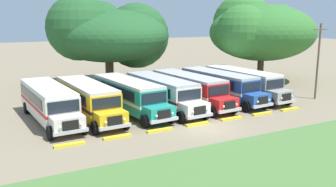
{
  "coord_description": "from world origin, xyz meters",
  "views": [
    {
      "loc": [
        -14.77,
        -21.8,
        8.14
      ],
      "look_at": [
        0.0,
        5.69,
        1.6
      ],
      "focal_mm": 38.82,
      "sensor_mm": 36.0,
      "label": 1
    }
  ],
  "objects": [
    {
      "name": "foreground_grass_strip",
      "position": [
        0.0,
        -7.49,
        0.0
      ],
      "size": [
        80.0,
        8.48,
        0.01
      ],
      "primitive_type": "cube",
      "color": "#4C7538",
      "rests_on": "ground_plane"
    },
    {
      "name": "utility_pole",
      "position": [
        15.65,
        3.02,
        4.05
      ],
      "size": [
        1.8,
        0.2,
        7.59
      ],
      "color": "brown",
      "rests_on": "ground_plane"
    },
    {
      "name": "curb_wheelstop_1",
      "position": [
        -6.56,
        0.89,
        0.07
      ],
      "size": [
        2.0,
        0.36,
        0.15
      ],
      "primitive_type": "cube",
      "color": "yellow",
      "rests_on": "ground_plane"
    },
    {
      "name": "curb_wheelstop_6",
      "position": [
        9.84,
        0.89,
        0.07
      ],
      "size": [
        2.0,
        0.36,
        0.15
      ],
      "primitive_type": "cube",
      "color": "yellow",
      "rests_on": "ground_plane"
    },
    {
      "name": "secondary_tree",
      "position": [
        18.02,
        14.58,
        6.52
      ],
      "size": [
        15.39,
        14.35,
        11.3
      ],
      "color": "brown",
      "rests_on": "ground_plane"
    },
    {
      "name": "curb_wheelstop_0",
      "position": [
        -9.84,
        0.89,
        0.07
      ],
      "size": [
        2.0,
        0.36,
        0.15
      ],
      "primitive_type": "cube",
      "color": "yellow",
      "rests_on": "ground_plane"
    },
    {
      "name": "curb_wheelstop_2",
      "position": [
        -3.28,
        0.89,
        0.07
      ],
      "size": [
        2.0,
        0.36,
        0.15
      ],
      "primitive_type": "cube",
      "color": "yellow",
      "rests_on": "ground_plane"
    },
    {
      "name": "parked_bus_slot_6",
      "position": [
        9.67,
        7.15,
        1.58
      ],
      "size": [
        3.09,
        10.89,
        2.82
      ],
      "rotation": [
        0.0,
        0.0,
        -1.53
      ],
      "color": "#9E9993",
      "rests_on": "ground_plane"
    },
    {
      "name": "parked_bus_slot_1",
      "position": [
        -6.75,
        7.24,
        1.58
      ],
      "size": [
        3.13,
        10.9,
        2.82
      ],
      "rotation": [
        0.0,
        0.0,
        -1.52
      ],
      "color": "yellow",
      "rests_on": "ground_plane"
    },
    {
      "name": "broad_shade_tree",
      "position": [
        -0.03,
        20.49,
        6.24
      ],
      "size": [
        15.91,
        15.0,
        10.66
      ],
      "color": "brown",
      "rests_on": "ground_plane"
    },
    {
      "name": "parked_bus_slot_4",
      "position": [
        3.08,
        7.11,
        1.58
      ],
      "size": [
        3.32,
        10.94,
        2.82
      ],
      "rotation": [
        0.0,
        0.0,
        -1.5
      ],
      "color": "red",
      "rests_on": "ground_plane"
    },
    {
      "name": "parked_bus_slot_3",
      "position": [
        0.0,
        6.8,
        1.58
      ],
      "size": [
        3.21,
        10.92,
        2.82
      ],
      "rotation": [
        0.0,
        0.0,
        -1.51
      ],
      "color": "silver",
      "rests_on": "ground_plane"
    },
    {
      "name": "parked_bus_slot_2",
      "position": [
        -3.13,
        7.09,
        1.58
      ],
      "size": [
        3.48,
        10.96,
        2.82
      ],
      "rotation": [
        0.0,
        0.0,
        -1.49
      ],
      "color": "teal",
      "rests_on": "ground_plane"
    },
    {
      "name": "ground_plane",
      "position": [
        0.0,
        0.0,
        0.0
      ],
      "size": [
        220.0,
        220.0,
        0.0
      ],
      "primitive_type": "plane",
      "color": "#84755B"
    },
    {
      "name": "curb_wheelstop_4",
      "position": [
        3.28,
        0.89,
        0.07
      ],
      "size": [
        2.0,
        0.36,
        0.15
      ],
      "primitive_type": "cube",
      "color": "yellow",
      "rests_on": "ground_plane"
    },
    {
      "name": "curb_wheelstop_5",
      "position": [
        6.56,
        0.89,
        0.07
      ],
      "size": [
        2.0,
        0.36,
        0.15
      ],
      "primitive_type": "cube",
      "color": "yellow",
      "rests_on": "ground_plane"
    },
    {
      "name": "parked_bus_slot_5",
      "position": [
        6.64,
        7.11,
        1.58
      ],
      "size": [
        3.42,
        10.95,
        2.82
      ],
      "rotation": [
        0.0,
        0.0,
        -1.49
      ],
      "color": "#23519E",
      "rests_on": "ground_plane"
    },
    {
      "name": "curb_wheelstop_3",
      "position": [
        0.0,
        0.89,
        0.07
      ],
      "size": [
        2.0,
        0.36,
        0.15
      ],
      "primitive_type": "cube",
      "color": "yellow",
      "rests_on": "ground_plane"
    },
    {
      "name": "parked_bus_slot_0",
      "position": [
        -9.8,
        7.57,
        1.58
      ],
      "size": [
        3.2,
        10.91,
        2.82
      ],
      "rotation": [
        0.0,
        0.0,
        -1.51
      ],
      "color": "silver",
      "rests_on": "ground_plane"
    }
  ]
}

